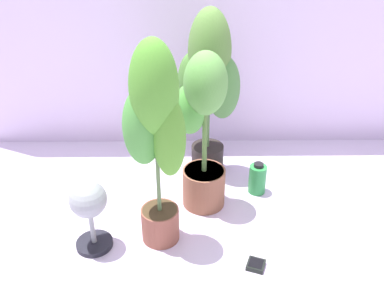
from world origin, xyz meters
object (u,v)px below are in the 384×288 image
(potted_plant_center, at_px, (202,128))
(potted_plant_front_left, at_px, (155,129))
(potted_plant_back_center, at_px, (209,79))
(floor_fan, at_px, (89,206))
(hygrometer_box, at_px, (256,265))
(nutrient_bottle, at_px, (257,179))

(potted_plant_center, height_order, potted_plant_front_left, potted_plant_front_left)
(potted_plant_center, xyz_separation_m, potted_plant_back_center, (0.05, 0.34, 0.13))
(potted_plant_front_left, xyz_separation_m, floor_fan, (-0.32, -0.06, -0.37))
(hygrometer_box, xyz_separation_m, nutrient_bottle, (0.09, 0.59, 0.08))
(potted_plant_back_center, height_order, floor_fan, potted_plant_back_center)
(potted_plant_front_left, xyz_separation_m, nutrient_bottle, (0.54, 0.39, -0.53))
(potted_plant_back_center, xyz_separation_m, floor_fan, (-0.59, -0.68, -0.36))
(potted_plant_center, relative_size, floor_fan, 2.36)
(potted_plant_center, bearing_deg, potted_plant_front_left, -126.91)
(hygrometer_box, bearing_deg, floor_fan, -170.49)
(hygrometer_box, bearing_deg, potted_plant_center, 136.64)
(potted_plant_center, height_order, nutrient_bottle, potted_plant_center)
(potted_plant_front_left, bearing_deg, hygrometer_box, -24.42)
(potted_plant_center, relative_size, hygrometer_box, 8.55)
(potted_plant_back_center, relative_size, floor_fan, 2.69)
(potted_plant_back_center, height_order, hygrometer_box, potted_plant_back_center)
(hygrometer_box, distance_m, floor_fan, 0.83)
(potted_plant_front_left, bearing_deg, potted_plant_center, 53.09)
(potted_plant_center, height_order, floor_fan, potted_plant_center)
(potted_plant_center, height_order, hygrometer_box, potted_plant_center)
(floor_fan, distance_m, nutrient_bottle, 0.98)
(hygrometer_box, relative_size, floor_fan, 0.28)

